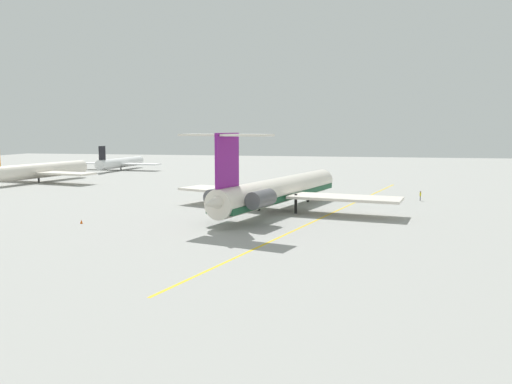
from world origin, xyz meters
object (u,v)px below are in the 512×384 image
object	(u,v)px
airliner_mid_right	(41,170)
ground_crew_portside	(265,186)
airliner_far_right	(122,163)
main_jetliner	(277,190)
safety_cone_nose	(81,222)
ground_crew_near_tail	(420,195)
ground_crew_near_nose	(226,186)

from	to	relation	value
airliner_mid_right	ground_crew_portside	world-z (taller)	airliner_mid_right
airliner_far_right	ground_crew_portside	world-z (taller)	airliner_far_right
main_jetliner	safety_cone_nose	world-z (taller)	main_jetliner
airliner_far_right	ground_crew_portside	xyz separation A→B (m)	(-48.75, -56.54, -1.28)
airliner_mid_right	safety_cone_nose	distance (m)	65.09
ground_crew_near_tail	safety_cone_nose	bearing A→B (deg)	-135.60
ground_crew_near_nose	ground_crew_portside	world-z (taller)	ground_crew_near_nose
ground_crew_portside	ground_crew_near_nose	bearing A→B (deg)	-104.90
airliner_mid_right	safety_cone_nose	xyz separation A→B (m)	(-50.79, -40.64, -2.58)
main_jetliner	airliner_far_right	bearing A→B (deg)	56.27
main_jetliner	ground_crew_near_nose	distance (m)	29.98
airliner_mid_right	ground_crew_near_nose	world-z (taller)	airliner_mid_right
airliner_far_right	safety_cone_nose	world-z (taller)	airliner_far_right
ground_crew_portside	airliner_far_right	bearing A→B (deg)	-150.32
ground_crew_near_nose	safety_cone_nose	xyz separation A→B (m)	(-41.48, 9.49, -0.87)
main_jetliner	ground_crew_near_tail	distance (m)	29.84
safety_cone_nose	main_jetliner	bearing A→B (deg)	-57.48
airliner_mid_right	ground_crew_near_tail	xyz separation A→B (m)	(-16.76, -89.05, -1.73)
airliner_far_right	safety_cone_nose	size ratio (longest dim) A/B	49.07
airliner_mid_right	safety_cone_nose	world-z (taller)	airliner_mid_right
main_jetliner	safety_cone_nose	bearing A→B (deg)	138.54
airliner_mid_right	ground_crew_near_nose	distance (m)	51.01
ground_crew_near_nose	airliner_mid_right	bearing A→B (deg)	32.45
airliner_mid_right	ground_crew_near_nose	xyz separation A→B (m)	(-9.30, -50.13, -1.71)
ground_crew_near_tail	ground_crew_portside	world-z (taller)	ground_crew_near_tail
main_jetliner	airliner_mid_right	world-z (taller)	main_jetliner
airliner_far_right	ground_crew_near_tail	world-z (taller)	airliner_far_right
airliner_mid_right	ground_crew_portside	size ratio (longest dim) A/B	18.60
main_jetliner	airliner_mid_right	xyz separation A→B (m)	(34.94, 65.50, -0.57)
main_jetliner	ground_crew_near_nose	world-z (taller)	main_jetliner
main_jetliner	airliner_mid_right	size ratio (longest dim) A/B	1.31
ground_crew_portside	safety_cone_nose	distance (m)	45.81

